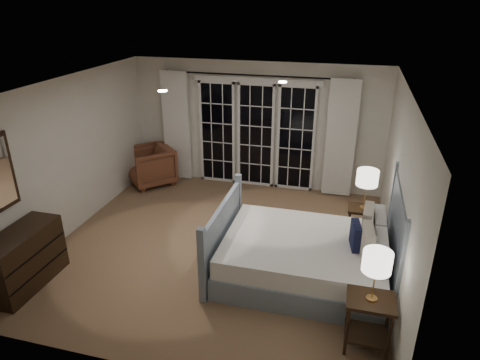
% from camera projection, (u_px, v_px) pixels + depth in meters
% --- Properties ---
extents(floor, '(5.00, 5.00, 0.00)m').
position_uv_depth(floor, '(220.00, 246.00, 6.73)').
color(floor, brown).
rests_on(floor, ground).
extents(ceiling, '(5.00, 5.00, 0.00)m').
position_uv_depth(ceiling, '(216.00, 87.00, 5.73)').
color(ceiling, white).
rests_on(ceiling, wall_back).
extents(wall_left, '(0.02, 5.00, 2.50)m').
position_uv_depth(wall_left, '(69.00, 157.00, 6.82)').
color(wall_left, silver).
rests_on(wall_left, floor).
extents(wall_right, '(0.02, 5.00, 2.50)m').
position_uv_depth(wall_right, '(398.00, 191.00, 5.64)').
color(wall_right, silver).
rests_on(wall_right, floor).
extents(wall_back, '(5.00, 0.02, 2.50)m').
position_uv_depth(wall_back, '(256.00, 126.00, 8.45)').
color(wall_back, silver).
rests_on(wall_back, floor).
extents(wall_front, '(5.00, 0.02, 2.50)m').
position_uv_depth(wall_front, '(138.00, 271.00, 4.02)').
color(wall_front, silver).
rests_on(wall_front, floor).
extents(french_doors, '(2.50, 0.04, 2.20)m').
position_uv_depth(french_doors, '(256.00, 134.00, 8.48)').
color(french_doors, black).
rests_on(french_doors, wall_back).
extents(curtain_rod, '(3.50, 0.03, 0.03)m').
position_uv_depth(curtain_rod, '(256.00, 75.00, 7.96)').
color(curtain_rod, black).
rests_on(curtain_rod, wall_back).
extents(curtain_left, '(0.55, 0.10, 2.25)m').
position_uv_depth(curtain_left, '(177.00, 126.00, 8.77)').
color(curtain_left, white).
rests_on(curtain_left, curtain_rod).
extents(curtain_right, '(0.55, 0.10, 2.25)m').
position_uv_depth(curtain_right, '(341.00, 139.00, 7.99)').
color(curtain_right, white).
rests_on(curtain_right, curtain_rod).
extents(downlight_a, '(0.12, 0.12, 0.01)m').
position_uv_depth(downlight_a, '(283.00, 82.00, 6.08)').
color(downlight_a, white).
rests_on(downlight_a, ceiling).
extents(downlight_b, '(0.12, 0.12, 0.01)m').
position_uv_depth(downlight_b, '(163.00, 91.00, 5.53)').
color(downlight_b, white).
rests_on(downlight_b, ceiling).
extents(bed, '(2.37, 1.71, 1.39)m').
position_uv_depth(bed, '(308.00, 256.00, 5.86)').
color(bed, gray).
rests_on(bed, floor).
extents(nightstand_left, '(0.51, 0.41, 0.67)m').
position_uv_depth(nightstand_left, '(369.00, 316.00, 4.63)').
color(nightstand_left, black).
rests_on(nightstand_left, floor).
extents(nightstand_right, '(0.46, 0.37, 0.60)m').
position_uv_depth(nightstand_right, '(362.00, 220.00, 6.70)').
color(nightstand_right, black).
rests_on(nightstand_right, floor).
extents(lamp_left, '(0.30, 0.30, 0.59)m').
position_uv_depth(lamp_left, '(377.00, 262.00, 4.35)').
color(lamp_left, tan).
rests_on(lamp_left, nightstand_left).
extents(lamp_right, '(0.33, 0.33, 0.63)m').
position_uv_depth(lamp_right, '(367.00, 178.00, 6.42)').
color(lamp_right, tan).
rests_on(lamp_right, nightstand_right).
extents(armchair, '(1.21, 1.21, 0.79)m').
position_uv_depth(armchair, '(150.00, 166.00, 8.80)').
color(armchair, brown).
rests_on(armchair, floor).
extents(dresser, '(0.48, 1.14, 0.81)m').
position_uv_depth(dresser, '(23.00, 259.00, 5.69)').
color(dresser, black).
rests_on(dresser, floor).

